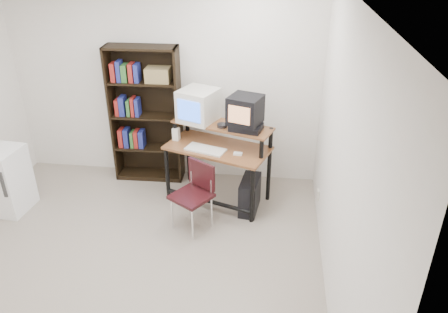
# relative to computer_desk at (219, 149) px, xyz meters

# --- Properties ---
(floor) EXTENTS (4.00, 4.00, 0.01)m
(floor) POSITION_rel_computer_desk_xyz_m (-0.78, -1.40, -0.70)
(floor) COLOR #A19585
(floor) RESTS_ON ground
(back_wall) EXTENTS (4.00, 0.01, 2.60)m
(back_wall) POSITION_rel_computer_desk_xyz_m (-0.78, 0.60, 0.61)
(back_wall) COLOR white
(back_wall) RESTS_ON floor
(right_wall) EXTENTS (0.01, 4.00, 2.60)m
(right_wall) POSITION_rel_computer_desk_xyz_m (1.22, -1.40, 0.61)
(right_wall) COLOR white
(right_wall) RESTS_ON floor
(computer_desk) EXTENTS (1.35, 0.97, 0.98)m
(computer_desk) POSITION_rel_computer_desk_xyz_m (0.00, 0.00, 0.00)
(computer_desk) COLOR brown
(computer_desk) RESTS_ON floor
(crt_monitor) EXTENTS (0.54, 0.54, 0.39)m
(crt_monitor) POSITION_rel_computer_desk_xyz_m (-0.27, 0.20, 0.48)
(crt_monitor) COLOR silver
(crt_monitor) RESTS_ON computer_desk
(vcr) EXTENTS (0.41, 0.33, 0.08)m
(vcr) POSITION_rel_computer_desk_xyz_m (0.33, -0.03, 0.32)
(vcr) COLOR black
(vcr) RESTS_ON computer_desk
(crt_tv) EXTENTS (0.44, 0.43, 0.33)m
(crt_tv) POSITION_rel_computer_desk_xyz_m (0.31, -0.00, 0.52)
(crt_tv) COLOR black
(crt_tv) RESTS_ON vcr
(cd_spindle) EXTENTS (0.16, 0.16, 0.05)m
(cd_spindle) POSITION_rel_computer_desk_xyz_m (0.04, 0.01, 0.30)
(cd_spindle) COLOR #26262B
(cd_spindle) RESTS_ON computer_desk
(keyboard) EXTENTS (0.51, 0.34, 0.03)m
(keyboard) POSITION_rel_computer_desk_xyz_m (-0.14, -0.13, 0.05)
(keyboard) COLOR silver
(keyboard) RESTS_ON computer_desk
(mousepad) EXTENTS (0.27, 0.25, 0.01)m
(mousepad) POSITION_rel_computer_desk_xyz_m (0.25, -0.21, 0.03)
(mousepad) COLOR black
(mousepad) RESTS_ON computer_desk
(mouse) EXTENTS (0.11, 0.07, 0.03)m
(mouse) POSITION_rel_computer_desk_xyz_m (0.25, -0.19, 0.05)
(mouse) COLOR white
(mouse) RESTS_ON mousepad
(desk_speaker) EXTENTS (0.09, 0.09, 0.17)m
(desk_speaker) POSITION_rel_computer_desk_xyz_m (-0.54, 0.12, 0.11)
(desk_speaker) COLOR silver
(desk_speaker) RESTS_ON computer_desk
(pc_tower) EXTENTS (0.25, 0.47, 0.42)m
(pc_tower) POSITION_rel_computer_desk_xyz_m (0.41, -0.21, -0.48)
(pc_tower) COLOR black
(pc_tower) RESTS_ON floor
(school_chair) EXTENTS (0.54, 0.54, 0.78)m
(school_chair) POSITION_rel_computer_desk_xyz_m (-0.18, -0.60, -0.21)
(school_chair) COLOR black
(school_chair) RESTS_ON floor
(bookshelf) EXTENTS (0.91, 0.33, 1.80)m
(bookshelf) POSITION_rel_computer_desk_xyz_m (-1.01, 0.46, 0.24)
(bookshelf) COLOR black
(bookshelf) RESTS_ON floor
(mini_fridge) EXTENTS (0.51, 0.52, 0.80)m
(mini_fridge) POSITION_rel_computer_desk_xyz_m (-2.50, -0.54, -0.29)
(mini_fridge) COLOR white
(mini_fridge) RESTS_ON floor
(wall_outlet) EXTENTS (0.02, 0.08, 0.12)m
(wall_outlet) POSITION_rel_computer_desk_xyz_m (1.21, -0.25, -0.39)
(wall_outlet) COLOR beige
(wall_outlet) RESTS_ON right_wall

